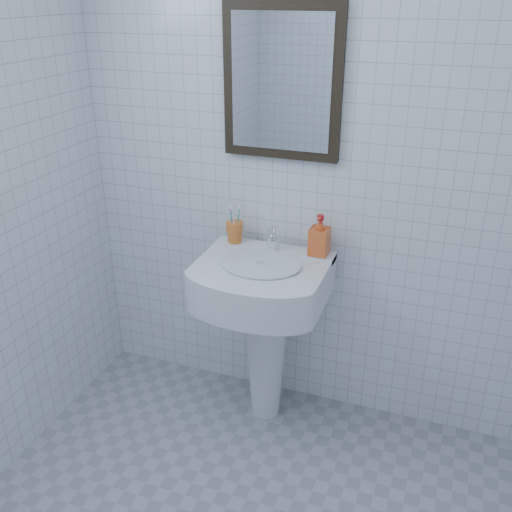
% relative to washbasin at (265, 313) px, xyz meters
% --- Properties ---
extents(wall_back, '(2.20, 0.02, 2.50)m').
position_rel_washbasin_xyz_m(wall_back, '(0.16, 0.21, 0.68)').
color(wall_back, silver).
rests_on(wall_back, ground).
extents(washbasin, '(0.55, 0.41, 0.85)m').
position_rel_washbasin_xyz_m(washbasin, '(0.00, 0.00, 0.00)').
color(washbasin, silver).
rests_on(washbasin, ground).
extents(faucet, '(0.05, 0.11, 0.12)m').
position_rel_washbasin_xyz_m(faucet, '(-0.00, 0.10, 0.32)').
color(faucet, silver).
rests_on(faucet, washbasin).
extents(toothbrush_cup, '(0.08, 0.08, 0.10)m').
position_rel_washbasin_xyz_m(toothbrush_cup, '(-0.19, 0.12, 0.32)').
color(toothbrush_cup, orange).
rests_on(toothbrush_cup, washbasin).
extents(soap_dispenser, '(0.09, 0.09, 0.18)m').
position_rel_washbasin_xyz_m(soap_dispenser, '(0.21, 0.13, 0.36)').
color(soap_dispenser, red).
rests_on(soap_dispenser, washbasin).
extents(wall_mirror, '(0.50, 0.04, 0.62)m').
position_rel_washbasin_xyz_m(wall_mirror, '(-0.00, 0.19, 0.98)').
color(wall_mirror, black).
rests_on(wall_mirror, wall_back).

